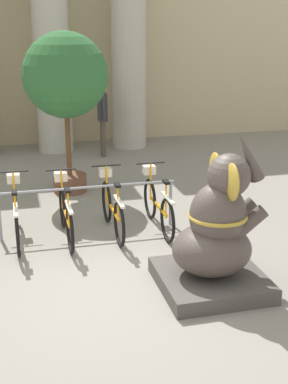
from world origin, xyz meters
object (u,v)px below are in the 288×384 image
at_px(person_pedestrian, 102,112).
at_px(potted_tree, 65,79).
at_px(bicycle_1, 66,213).
at_px(bicycle_2, 112,208).
at_px(bicycle_3, 158,205).
at_px(bicycle_0, 16,216).
at_px(elephant_statue, 216,237).

height_order(person_pedestrian, potted_tree, potted_tree).
bearing_deg(person_pedestrian, bicycle_1, -106.41).
relative_size(bicycle_2, person_pedestrian, 0.97).
distance_m(bicycle_1, person_pedestrian, 5.20).
bearing_deg(person_pedestrian, bicycle_3, -89.71).
bearing_deg(bicycle_0, bicycle_3, -0.84).
xyz_separation_m(bicycle_2, bicycle_3, (0.74, -0.03, 0.00)).
bearing_deg(elephant_statue, bicycle_2, 113.23).
height_order(bicycle_3, elephant_statue, elephant_statue).
bearing_deg(person_pedestrian, potted_tree, -113.28).
height_order(bicycle_0, elephant_statue, elephant_statue).
bearing_deg(potted_tree, bicycle_0, -115.40).
bearing_deg(potted_tree, bicycle_2, -79.66).
distance_m(bicycle_0, potted_tree, 3.06).
bearing_deg(bicycle_2, elephant_statue, -66.77).
distance_m(bicycle_2, potted_tree, 2.90).
height_order(bicycle_2, bicycle_3, same).
height_order(bicycle_1, bicycle_2, same).
xyz_separation_m(bicycle_0, bicycle_3, (2.22, -0.03, 0.00)).
bearing_deg(bicycle_3, bicycle_1, -178.42).
height_order(bicycle_1, elephant_statue, elephant_statue).
bearing_deg(elephant_statue, bicycle_3, 94.62).
relative_size(bicycle_0, bicycle_2, 1.00).
relative_size(bicycle_1, potted_tree, 0.57).
height_order(elephant_statue, person_pedestrian, elephant_statue).
bearing_deg(bicycle_1, potted_tree, 81.95).
bearing_deg(bicycle_0, elephant_statue, -41.61).
xyz_separation_m(bicycle_1, elephant_statue, (1.65, -2.05, 0.28)).
bearing_deg(bicycle_2, bicycle_0, 179.84).
distance_m(bicycle_0, bicycle_3, 2.22).
bearing_deg(person_pedestrian, bicycle_2, -98.35).
relative_size(bicycle_0, elephant_statue, 0.85).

